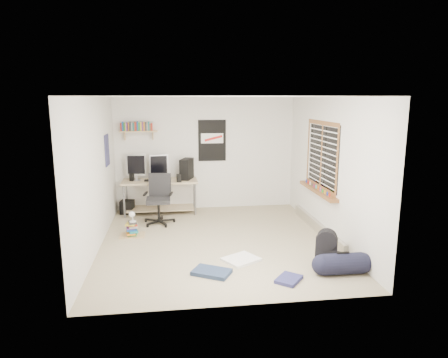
{
  "coord_description": "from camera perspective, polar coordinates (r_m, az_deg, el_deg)",
  "views": [
    {
      "loc": [
        -0.76,
        -6.64,
        2.47
      ],
      "look_at": [
        0.15,
        0.2,
        1.08
      ],
      "focal_mm": 32.0,
      "sensor_mm": 36.0,
      "label": 1
    }
  ],
  "objects": [
    {
      "name": "right_wall",
      "position": [
        7.29,
        14.83,
        1.4
      ],
      "size": [
        0.01,
        4.5,
        2.5
      ],
      "primitive_type": "cube",
      "color": "silver",
      "rests_on": "ground"
    },
    {
      "name": "wall_shelf",
      "position": [
        8.83,
        -12.11,
        6.68
      ],
      "size": [
        0.8,
        0.22,
        0.24
      ],
      "primitive_type": "cube",
      "color": "tan",
      "rests_on": "back_wall"
    },
    {
      "name": "duffel_bag",
      "position": [
        6.08,
        16.54,
        -11.65
      ],
      "size": [
        0.31,
        0.31,
        0.6
      ],
      "primitive_type": "cylinder",
      "rotation": [
        0.0,
        0.0,
        -0.01
      ],
      "color": "black",
      "rests_on": "floor"
    },
    {
      "name": "poster_left_wall",
      "position": [
        7.99,
        -16.37,
        3.98
      ],
      "size": [
        0.02,
        0.42,
        0.6
      ],
      "primitive_type": "cube",
      "color": "navy",
      "rests_on": "left_wall"
    },
    {
      "name": "tshirt",
      "position": [
        6.32,
        2.45,
        -11.42
      ],
      "size": [
        0.65,
        0.62,
        0.04
      ],
      "primitive_type": "cube",
      "rotation": [
        0.0,
        0.0,
        0.54
      ],
      "color": "white",
      "rests_on": "floor"
    },
    {
      "name": "ceiling",
      "position": [
        6.68,
        -1.07,
        11.71
      ],
      "size": [
        4.0,
        4.5,
        0.01
      ],
      "primitive_type": "cube",
      "color": "white",
      "rests_on": "ground"
    },
    {
      "name": "office_chair",
      "position": [
        8.07,
        -9.36,
        -2.95
      ],
      "size": [
        0.75,
        0.75,
        1.0
      ],
      "primitive_type": "cube",
      "rotation": [
        0.0,
        0.0,
        -0.16
      ],
      "color": "black",
      "rests_on": "floor"
    },
    {
      "name": "speaker_right",
      "position": [
        8.48,
        -6.45,
        0.12
      ],
      "size": [
        0.1,
        0.1,
        0.17
      ],
      "primitive_type": "cube",
      "rotation": [
        0.0,
        0.0,
        0.26
      ],
      "color": "black",
      "rests_on": "desk"
    },
    {
      "name": "desk",
      "position": [
        8.87,
        -9.08,
        -2.46
      ],
      "size": [
        1.7,
        0.94,
        0.74
      ],
      "primitive_type": "cube",
      "rotation": [
        0.0,
        0.0,
        0.15
      ],
      "color": "beige",
      "rests_on": "floor"
    },
    {
      "name": "baseboard_heater",
      "position": [
        7.82,
        13.22,
        -6.62
      ],
      "size": [
        0.08,
        2.5,
        0.18
      ],
      "primitive_type": "cube",
      "color": "#B7B2A8",
      "rests_on": "floor"
    },
    {
      "name": "window",
      "position": [
        7.52,
        13.66,
        3.29
      ],
      "size": [
        0.1,
        1.5,
        1.26
      ],
      "primitive_type": "cube",
      "color": "brown",
      "rests_on": "right_wall"
    },
    {
      "name": "poster_back_wall",
      "position": [
        8.96,
        -1.71,
        5.52
      ],
      "size": [
        0.62,
        0.03,
        0.92
      ],
      "primitive_type": "cube",
      "color": "black",
      "rests_on": "back_wall"
    },
    {
      "name": "floor",
      "position": [
        7.12,
        -0.99,
        -8.92
      ],
      "size": [
        4.0,
        4.5,
        0.01
      ],
      "primitive_type": "cube",
      "color": "gray",
      "rests_on": "ground"
    },
    {
      "name": "book_stack",
      "position": [
        7.54,
        -13.0,
        -6.81
      ],
      "size": [
        0.51,
        0.46,
        0.28
      ],
      "primitive_type": "cube",
      "rotation": [
        0.0,
        0.0,
        -0.34
      ],
      "color": "brown",
      "rests_on": "floor"
    },
    {
      "name": "speaker_left",
      "position": [
        8.77,
        -13.03,
        0.26
      ],
      "size": [
        0.11,
        0.11,
        0.16
      ],
      "primitive_type": "cube",
      "rotation": [
        0.0,
        0.0,
        -0.38
      ],
      "color": "black",
      "rests_on": "desk"
    },
    {
      "name": "pc_tower",
      "position": [
        8.77,
        -5.36,
        1.45
      ],
      "size": [
        0.33,
        0.47,
        0.44
      ],
      "primitive_type": "cube",
      "rotation": [
        0.0,
        0.0,
        -0.35
      ],
      "color": "black",
      "rests_on": "desk"
    },
    {
      "name": "back_wall",
      "position": [
        9.01,
        -2.67,
        3.62
      ],
      "size": [
        4.0,
        0.01,
        2.5
      ],
      "primitive_type": "cube",
      "color": "silver",
      "rests_on": "ground"
    },
    {
      "name": "desk_lamp",
      "position": [
        7.45,
        -12.94,
        -5.17
      ],
      "size": [
        0.17,
        0.22,
        0.2
      ],
      "primitive_type": "cube",
      "rotation": [
        0.0,
        0.0,
        0.3
      ],
      "color": "white",
      "rests_on": "book_stack"
    },
    {
      "name": "keyboard",
      "position": [
        8.7,
        -9.89,
        -0.18
      ],
      "size": [
        0.43,
        0.16,
        0.02
      ],
      "primitive_type": "cube",
      "rotation": [
        0.0,
        0.0,
        -0.01
      ],
      "color": "black",
      "rests_on": "desk"
    },
    {
      "name": "monitor_right",
      "position": [
        8.77,
        -9.25,
        1.31
      ],
      "size": [
        0.4,
        0.15,
        0.43
      ],
      "primitive_type": "cube",
      "rotation": [
        0.0,
        0.0,
        0.13
      ],
      "color": "#9FA0A4",
      "rests_on": "desk"
    },
    {
      "name": "jeans_a",
      "position": [
        5.87,
        -1.79,
        -13.15
      ],
      "size": [
        0.62,
        0.55,
        0.06
      ],
      "primitive_type": "cube",
      "rotation": [
        0.0,
        0.0,
        -0.51
      ],
      "color": "#22304D",
      "rests_on": "floor"
    },
    {
      "name": "left_wall",
      "position": [
        6.86,
        -17.9,
        0.61
      ],
      "size": [
        0.01,
        4.5,
        2.5
      ],
      "primitive_type": "cube",
      "color": "silver",
      "rests_on": "ground"
    },
    {
      "name": "backpack",
      "position": [
        6.34,
        14.4,
        -9.94
      ],
      "size": [
        0.4,
        0.37,
        0.43
      ],
      "primitive_type": "cube",
      "rotation": [
        0.0,
        0.0,
        -0.43
      ],
      "color": "black",
      "rests_on": "floor"
    },
    {
      "name": "subwoofer",
      "position": [
        9.0,
        -13.65,
        -3.92
      ],
      "size": [
        0.31,
        0.31,
        0.3
      ],
      "primitive_type": "cube",
      "rotation": [
        0.0,
        0.0,
        -0.19
      ],
      "color": "black",
      "rests_on": "floor"
    },
    {
      "name": "jeans_b",
      "position": [
        5.74,
        9.23,
        -13.95
      ],
      "size": [
        0.45,
        0.47,
        0.05
      ],
      "primitive_type": "cube",
      "rotation": [
        0.0,
        0.0,
        0.88
      ],
      "color": "navy",
      "rests_on": "floor"
    },
    {
      "name": "monitor_left",
      "position": [
        8.79,
        -12.42,
        1.26
      ],
      "size": [
        0.42,
        0.15,
        0.45
      ],
      "primitive_type": "cube",
      "rotation": [
        0.0,
        0.0,
        -0.13
      ],
      "color": "#A1A0A5",
      "rests_on": "desk"
    }
  ]
}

